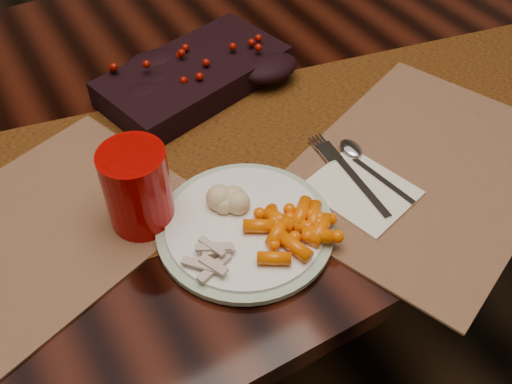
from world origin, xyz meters
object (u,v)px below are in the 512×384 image
centerpiece (194,72)px  turkey_shreds (210,258)px  red_cup (137,188)px  placemat_main (425,169)px  baby_carrots (292,235)px  dinner_plate (245,227)px  mashed_potatoes (222,196)px  dining_table (194,241)px  napkin (362,190)px

centerpiece → turkey_shreds: bearing=-112.9°
turkey_shreds → red_cup: red_cup is taller
placemat_main → baby_carrots: 0.26m
dinner_plate → mashed_potatoes: size_ratio=3.51×
baby_carrots → placemat_main: bearing=5.2°
centerpiece → mashed_potatoes: 0.31m
centerpiece → placemat_main: size_ratio=0.71×
dining_table → centerpiece: (0.05, 0.03, 0.41)m
baby_carrots → red_cup: bearing=136.5°
centerpiece → baby_carrots: (-0.04, -0.39, -0.01)m
dinner_plate → baby_carrots: bearing=-53.6°
placemat_main → mashed_potatoes: mashed_potatoes is taller
dining_table → red_cup: size_ratio=14.33×
turkey_shreds → red_cup: (-0.04, 0.13, 0.04)m
turkey_shreds → napkin: (0.26, 0.01, -0.02)m
dining_table → turkey_shreds: size_ratio=26.89×
centerpiece → turkey_shreds: centerpiece is taller
dining_table → dinner_plate: dinner_plate is taller
napkin → baby_carrots: bearing=177.5°
dinner_plate → red_cup: size_ratio=2.00×
dinner_plate → napkin: size_ratio=1.75×
centerpiece → napkin: centerpiece is taller
mashed_potatoes → napkin: size_ratio=0.50×
dining_table → napkin: size_ratio=12.52×
dinner_plate → turkey_shreds: size_ratio=3.75×
baby_carrots → dinner_plate: bearing=126.4°
placemat_main → dining_table: bearing=107.4°
baby_carrots → turkey_shreds: (-0.11, 0.02, -0.00)m
centerpiece → baby_carrots: size_ratio=3.20×
dinner_plate → mashed_potatoes: (-0.01, 0.05, 0.03)m
napkin → dining_table: bearing=100.0°
dinner_plate → baby_carrots: baby_carrots is taller
red_cup → dinner_plate: bearing=-38.7°
placemat_main → red_cup: bearing=141.7°
centerpiece → mashed_potatoes: size_ratio=4.60×
dinner_plate → turkey_shreds: 0.08m
placemat_main → dinner_plate: (-0.30, 0.03, 0.01)m
turkey_shreds → mashed_potatoes: bearing=53.1°
dining_table → mashed_potatoes: 0.49m
centerpiece → placemat_main: centerpiece is taller
napkin → red_cup: 0.33m
dining_table → dinner_plate: size_ratio=7.17×
dining_table → centerpiece: size_ratio=5.46×
turkey_shreds → red_cup: size_ratio=0.53×
baby_carrots → napkin: 0.15m
centerpiece → napkin: size_ratio=2.29×
mashed_potatoes → red_cup: red_cup is taller
placemat_main → turkey_shreds: (-0.38, -0.00, 0.02)m
centerpiece → placemat_main: 0.43m
baby_carrots → turkey_shreds: size_ratio=1.54×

